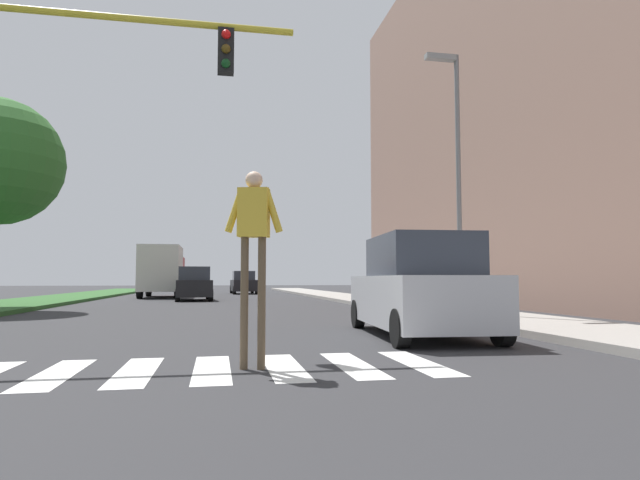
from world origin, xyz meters
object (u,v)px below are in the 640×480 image
pedestrian_performer (254,236)px  sedan_distant (244,283)px  street_lamp_right (455,158)px  truck_box_delivery (162,271)px  sedan_midblock (194,285)px  suv_crossing (419,289)px  sedan_far_horizon (243,283)px

pedestrian_performer → sedan_distant: (1.56, 34.72, -0.86)m
street_lamp_right → truck_box_delivery: street_lamp_right is taller
sedan_midblock → sedan_distant: sedan_midblock is taller
suv_crossing → street_lamp_right: bearing=56.2°
pedestrian_performer → sedan_midblock: size_ratio=0.59×
sedan_midblock → sedan_distant: (3.21, 12.43, -0.01)m
street_lamp_right → pedestrian_performer: street_lamp_right is taller
street_lamp_right → sedan_midblock: 17.25m
street_lamp_right → sedan_midblock: (-7.89, 14.86, -3.78)m
street_lamp_right → sedan_midblock: bearing=118.0°
sedan_midblock → sedan_distant: 12.84m
pedestrian_performer → sedan_midblock: (-1.65, 22.29, -0.85)m
sedan_midblock → pedestrian_performer: bearing=-85.8°
pedestrian_performer → sedan_far_horizon: bearing=87.4°
sedan_far_horizon → pedestrian_performer: bearing=-92.6°
suv_crossing → sedan_midblock: (-5.14, 18.96, -0.12)m
street_lamp_right → pedestrian_performer: (-6.25, -7.43, -2.93)m
street_lamp_right → sedan_far_horizon: 39.66m
street_lamp_right → sedan_distant: (-4.68, 27.29, -3.79)m
suv_crossing → truck_box_delivery: 25.37m
suv_crossing → sedan_far_horizon: (-1.39, 43.36, -0.15)m
street_lamp_right → sedan_distant: 27.95m
sedan_distant → sedan_far_horizon: size_ratio=0.93×
sedan_far_horizon → truck_box_delivery: (-5.87, -19.06, 0.85)m
sedan_far_horizon → truck_box_delivery: size_ratio=0.74×
pedestrian_performer → truck_box_delivery: (-3.77, 27.63, -0.03)m
suv_crossing → sedan_distant: size_ratio=1.11×
pedestrian_performer → sedan_midblock: pedestrian_performer is taller
sedan_far_horizon → suv_crossing: bearing=-88.2°
pedestrian_performer → suv_crossing: bearing=43.6°
street_lamp_right → suv_crossing: street_lamp_right is taller
sedan_far_horizon → truck_box_delivery: 19.96m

